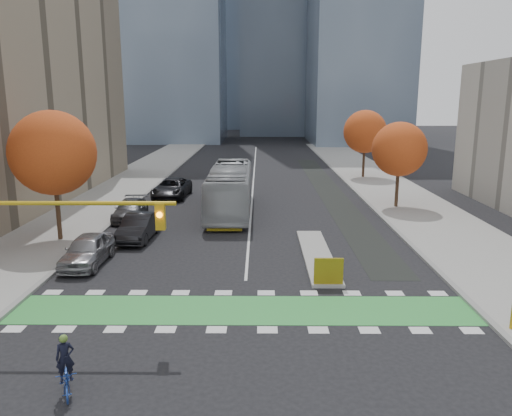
{
  "coord_description": "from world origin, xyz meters",
  "views": [
    {
      "loc": [
        0.69,
        -18.48,
        8.89
      ],
      "look_at": [
        0.49,
        8.26,
        3.0
      ],
      "focal_mm": 35.0,
      "sensor_mm": 36.0,
      "label": 1
    }
  ],
  "objects_px": {
    "parked_car_c": "(130,210)",
    "bus": "(230,189)",
    "traffic_signal_west": "(30,231)",
    "cyclist": "(66,374)",
    "parked_car_a": "(87,250)",
    "tree_east_near": "(399,149)",
    "tree_east_far": "(365,132)",
    "tree_west": "(53,153)",
    "parked_car_d": "(172,188)",
    "hazard_board": "(329,271)",
    "parked_car_b": "(139,227)"
  },
  "relations": [
    {
      "from": "tree_east_far",
      "to": "parked_car_c",
      "type": "xyz_separation_m",
      "value": [
        -21.5,
        -20.15,
        -4.5
      ]
    },
    {
      "from": "traffic_signal_west",
      "to": "cyclist",
      "type": "xyz_separation_m",
      "value": [
        2.72,
        -4.23,
        -3.38
      ]
    },
    {
      "from": "traffic_signal_west",
      "to": "parked_car_b",
      "type": "relative_size",
      "value": 1.7
    },
    {
      "from": "cyclist",
      "to": "parked_car_c",
      "type": "xyz_separation_m",
      "value": [
        -3.79,
        22.59,
        0.08
      ]
    },
    {
      "from": "cyclist",
      "to": "parked_car_d",
      "type": "relative_size",
      "value": 0.32
    },
    {
      "from": "hazard_board",
      "to": "tree_west",
      "type": "relative_size",
      "value": 0.17
    },
    {
      "from": "parked_car_c",
      "to": "traffic_signal_west",
      "type": "bearing_deg",
      "value": -89.05
    },
    {
      "from": "tree_east_near",
      "to": "parked_car_c",
      "type": "bearing_deg",
      "value": -168.82
    },
    {
      "from": "tree_east_far",
      "to": "cyclist",
      "type": "height_order",
      "value": "tree_east_far"
    },
    {
      "from": "tree_west",
      "to": "parked_car_c",
      "type": "relative_size",
      "value": 1.62
    },
    {
      "from": "tree_east_near",
      "to": "cyclist",
      "type": "relative_size",
      "value": 3.62
    },
    {
      "from": "tree_west",
      "to": "parked_car_a",
      "type": "distance_m",
      "value": 7.4
    },
    {
      "from": "cyclist",
      "to": "parked_car_d",
      "type": "distance_m",
      "value": 31.19
    },
    {
      "from": "parked_car_b",
      "to": "hazard_board",
      "type": "bearing_deg",
      "value": -34.12
    },
    {
      "from": "tree_east_near",
      "to": "parked_car_d",
      "type": "height_order",
      "value": "tree_east_near"
    },
    {
      "from": "parked_car_b",
      "to": "parked_car_c",
      "type": "relative_size",
      "value": 0.98
    },
    {
      "from": "parked_car_a",
      "to": "tree_east_near",
      "type": "bearing_deg",
      "value": 35.71
    },
    {
      "from": "tree_east_near",
      "to": "parked_car_a",
      "type": "relative_size",
      "value": 1.45
    },
    {
      "from": "parked_car_a",
      "to": "parked_car_c",
      "type": "xyz_separation_m",
      "value": [
        -0.31,
        10.42,
        -0.09
      ]
    },
    {
      "from": "traffic_signal_west",
      "to": "parked_car_a",
      "type": "height_order",
      "value": "traffic_signal_west"
    },
    {
      "from": "parked_car_d",
      "to": "traffic_signal_west",
      "type": "bearing_deg",
      "value": -88.4
    },
    {
      "from": "traffic_signal_west",
      "to": "bus",
      "type": "bearing_deg",
      "value": 73.3
    },
    {
      "from": "tree_west",
      "to": "traffic_signal_west",
      "type": "relative_size",
      "value": 0.96
    },
    {
      "from": "hazard_board",
      "to": "bus",
      "type": "height_order",
      "value": "bus"
    },
    {
      "from": "tree_east_far",
      "to": "parked_car_d",
      "type": "xyz_separation_m",
      "value": [
        -19.86,
        -11.62,
        -4.38
      ]
    },
    {
      "from": "tree_east_near",
      "to": "parked_car_a",
      "type": "bearing_deg",
      "value": -144.83
    },
    {
      "from": "bus",
      "to": "parked_car_a",
      "type": "relative_size",
      "value": 2.75
    },
    {
      "from": "hazard_board",
      "to": "bus",
      "type": "xyz_separation_m",
      "value": [
        -5.64,
        16.23,
        1.07
      ]
    },
    {
      "from": "cyclist",
      "to": "parked_car_a",
      "type": "distance_m",
      "value": 12.65
    },
    {
      "from": "traffic_signal_west",
      "to": "cyclist",
      "type": "height_order",
      "value": "traffic_signal_west"
    },
    {
      "from": "tree_west",
      "to": "tree_east_far",
      "type": "height_order",
      "value": "tree_west"
    },
    {
      "from": "tree_east_far",
      "to": "parked_car_a",
      "type": "distance_m",
      "value": 37.46
    },
    {
      "from": "traffic_signal_west",
      "to": "parked_car_d",
      "type": "relative_size",
      "value": 1.38
    },
    {
      "from": "bus",
      "to": "parked_car_c",
      "type": "xyz_separation_m",
      "value": [
        -7.36,
        -2.59,
        -1.13
      ]
    },
    {
      "from": "hazard_board",
      "to": "traffic_signal_west",
      "type": "bearing_deg",
      "value": -158.45
    },
    {
      "from": "bus",
      "to": "parked_car_c",
      "type": "bearing_deg",
      "value": -160.97
    },
    {
      "from": "hazard_board",
      "to": "parked_car_c",
      "type": "xyz_separation_m",
      "value": [
        -13.0,
        13.65,
        -0.06
      ]
    },
    {
      "from": "tree_east_near",
      "to": "parked_car_c",
      "type": "distance_m",
      "value": 21.8
    },
    {
      "from": "cyclist",
      "to": "parked_car_a",
      "type": "xyz_separation_m",
      "value": [
        -3.47,
        12.16,
        0.18
      ]
    },
    {
      "from": "tree_west",
      "to": "tree_east_far",
      "type": "xyz_separation_m",
      "value": [
        24.5,
        26.0,
        -0.38
      ]
    },
    {
      "from": "tree_east_near",
      "to": "parked_car_c",
      "type": "relative_size",
      "value": 1.39
    },
    {
      "from": "tree_west",
      "to": "parked_car_b",
      "type": "distance_m",
      "value": 6.88
    },
    {
      "from": "parked_car_b",
      "to": "tree_west",
      "type": "bearing_deg",
      "value": -172.57
    },
    {
      "from": "tree_east_far",
      "to": "parked_car_b",
      "type": "height_order",
      "value": "tree_east_far"
    },
    {
      "from": "bus",
      "to": "tree_east_far",
      "type": "bearing_deg",
      "value": 50.82
    },
    {
      "from": "parked_car_c",
      "to": "tree_east_far",
      "type": "bearing_deg",
      "value": 40.76
    },
    {
      "from": "parked_car_d",
      "to": "tree_east_far",
      "type": "bearing_deg",
      "value": 33.14
    },
    {
      "from": "cyclist",
      "to": "parked_car_b",
      "type": "distance_m",
      "value": 17.27
    },
    {
      "from": "tree_east_near",
      "to": "traffic_signal_west",
      "type": "bearing_deg",
      "value": -131.52
    },
    {
      "from": "parked_car_c",
      "to": "bus",
      "type": "bearing_deg",
      "value": 16.99
    }
  ]
}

